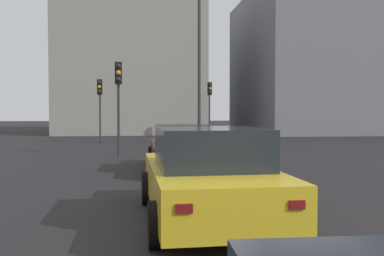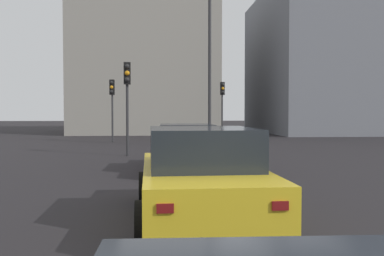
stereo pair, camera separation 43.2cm
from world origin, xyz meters
name	(u,v)px [view 1 (the left image)]	position (x,y,z in m)	size (l,w,h in m)	color
car_maroon_lead	(182,148)	(7.80, -0.03, 0.70)	(4.48, 2.08, 1.44)	#510F16
car_yellow_second	(208,176)	(1.58, 0.12, 0.75)	(4.51, 2.20, 1.57)	gold
traffic_light_near_left	(118,88)	(12.27, 2.13, 2.77)	(0.32, 0.30, 3.84)	#2D2D30
traffic_light_near_right	(210,98)	(24.34, -3.57, 2.80)	(0.33, 0.31, 3.89)	#2D2D30
traffic_light_far_left	(100,97)	(20.30, 3.62, 2.68)	(0.33, 0.30, 3.72)	#2D2D30
street_lamp_kerbside	(199,44)	(16.34, -1.74, 5.25)	(0.56, 0.36, 9.15)	#2D2D30
building_facade_left	(309,64)	(32.37, -14.00, 6.19)	(15.91, 11.35, 12.38)	slate
building_facade_center	(132,69)	(33.83, 2.00, 5.69)	(13.44, 11.86, 11.39)	gray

